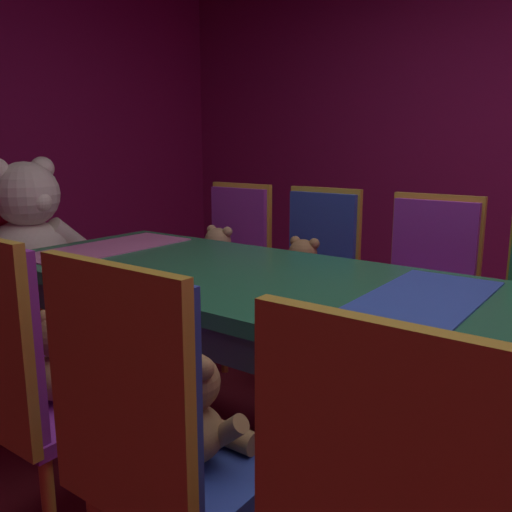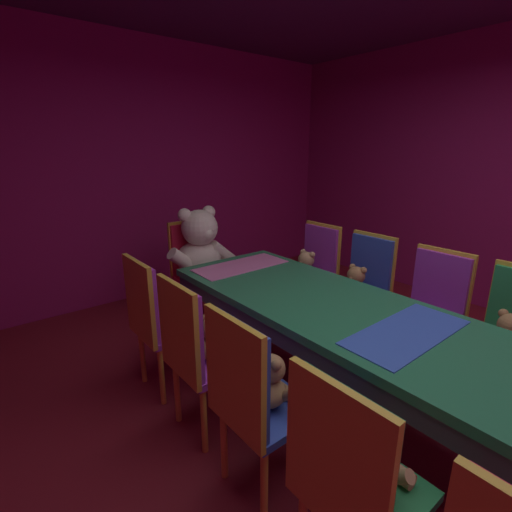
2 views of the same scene
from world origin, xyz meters
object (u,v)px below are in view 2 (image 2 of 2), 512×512
Objects in this scene: banquet_table at (405,347)px; chair_right_3 at (434,304)px; teddy_right_4 at (355,286)px; teddy_left_2 at (372,456)px; teddy_left_4 at (213,340)px; chair_left_5 at (152,313)px; chair_left_3 at (248,391)px; teddy_left_5 at (172,307)px; chair_right_4 at (366,280)px; teddy_right_2 at (508,339)px; throne_chair at (193,260)px; teddy_left_3 at (272,383)px; chair_right_5 at (316,265)px; king_teddy_bear at (201,249)px; chair_left_4 at (192,345)px; teddy_right_5 at (305,269)px; chair_left_2 at (347,475)px.

banquet_table is 3.46× the size of chair_right_3.
teddy_left_2 is at bearing 38.62° from teddy_right_4.
teddy_left_4 is 0.55m from chair_left_5.
teddy_left_5 is at bearing 81.83° from chair_left_3.
chair_right_3 and chair_right_4 have the same top height.
teddy_left_4 is 0.53m from teddy_left_5.
teddy_right_2 is 0.31× the size of throne_chair.
chair_right_3 is at bearing -36.80° from teddy_left_5.
chair_right_4 reaches higher than teddy_left_3.
throne_chair is at bearing -67.86° from chair_right_3.
chair_right_3 is 0.61m from teddy_right_4.
chair_right_5 is (0.83, 1.38, -0.06)m from banquet_table.
teddy_left_5 is (-0.67, 1.35, -0.06)m from banquet_table.
chair_right_4 is 1.36× the size of king_teddy_bear.
chair_right_5 is at bearing -90.76° from chair_right_3.
teddy_left_2 is at bearing -85.55° from chair_left_5.
teddy_left_2 is 1.01× the size of teddy_right_4.
teddy_left_2 reaches higher than teddy_right_4.
chair_right_5 reaches higher than teddy_right_4.
chair_left_3 is at bearing -22.84° from throne_chair.
chair_left_4 is 1.00× the size of throne_chair.
chair_right_3 reaches higher than teddy_left_3.
teddy_left_2 is at bearing 50.23° from teddy_right_5.
chair_left_5 is 1.74m from chair_right_4.
chair_right_4 is 3.07× the size of teddy_right_5.
teddy_right_5 is (1.38, 1.65, 0.00)m from teddy_left_2.
teddy_left_5 is 0.35× the size of chair_right_3.
chair_left_3 is at bearing -98.17° from teddy_left_5.
chair_left_4 reaches higher than teddy_right_5.
chair_left_5 is 3.19× the size of teddy_right_2.
chair_right_4 is 0.54m from chair_right_5.
chair_left_2 is 1.11m from teddy_left_4.
banquet_table is at bearing -0.00° from throne_chair.
teddy_left_5 reaches higher than banquet_table.
teddy_right_4 reaches higher than teddy_right_2.
teddy_left_5 is at bearing 89.51° from teddy_left_3.
teddy_left_5 is 1.12× the size of teddy_right_2.
teddy_left_4 is 1.74m from teddy_right_2.
chair_left_2 is at bearing -105.27° from teddy_left_3.
teddy_left_2 is 2.62m from throne_chair.
teddy_left_2 is 2.15m from teddy_right_5.
teddy_left_3 is (0.16, 0.57, -0.02)m from chair_left_2.
chair_right_4 is at bearing 0.54° from teddy_left_4.
king_teddy_bear reaches higher than teddy_left_5.
chair_right_3 is 1.14m from chair_right_5.
chair_right_4 is (1.66, 0.01, 0.00)m from chair_left_4.
king_teddy_bear is at bearing -66.02° from chair_right_3.
chair_right_5 is at bearing 43.71° from throne_chair.
chair_right_3 is 1.00× the size of throne_chair.
teddy_left_2 is 1.37m from teddy_right_2.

